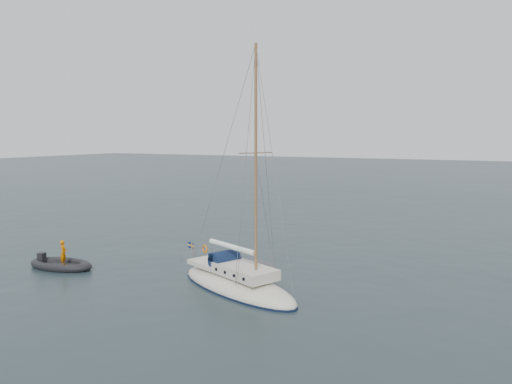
% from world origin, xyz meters
% --- Properties ---
extents(ground, '(300.00, 300.00, 0.00)m').
position_xyz_m(ground, '(0.00, 0.00, 0.00)').
color(ground, black).
rests_on(ground, ground).
extents(sailboat, '(9.20, 2.76, 13.10)m').
position_xyz_m(sailboat, '(-2.11, -2.65, 0.99)').
color(sailboat, white).
rests_on(sailboat, ground).
extents(dinghy, '(2.83, 1.28, 0.41)m').
position_xyz_m(dinghy, '(-2.93, 1.52, 0.18)').
color(dinghy, '#505055').
rests_on(dinghy, ground).
extents(rib, '(4.36, 1.98, 1.78)m').
position_xyz_m(rib, '(-13.87, -3.76, 0.27)').
color(rib, black).
rests_on(rib, ground).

